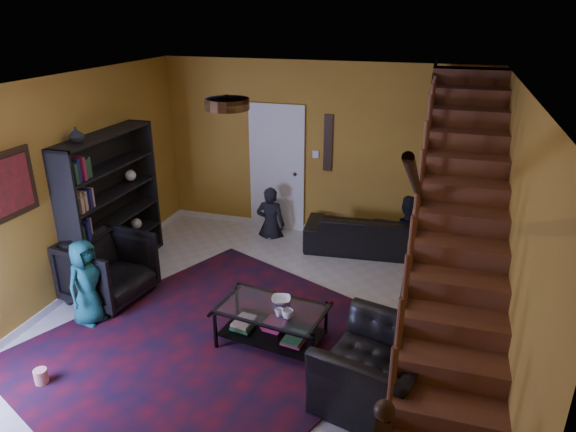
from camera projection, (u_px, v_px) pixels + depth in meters
name	position (u px, v px, depth m)	size (l,w,h in m)	color
floor	(263.00, 318.00, 6.29)	(5.50, 5.50, 0.00)	beige
room	(210.00, 254.00, 7.81)	(5.50, 5.50, 5.50)	#B38527
staircase	(458.00, 235.00, 5.18)	(0.95, 5.02, 3.18)	brown
bookshelf	(113.00, 207.00, 7.11)	(0.35, 1.80, 2.00)	black
door	(277.00, 170.00, 8.50)	(0.82, 0.05, 2.05)	silver
framed_picture	(7.00, 186.00, 5.53)	(0.04, 0.74, 0.74)	maroon
wall_hanging	(328.00, 143.00, 8.08)	(0.14, 0.03, 0.90)	black
ceiling_fixture	(227.00, 104.00, 4.55)	(0.40, 0.40, 0.10)	#3F2814
rug	(209.00, 345.00, 5.76)	(3.28, 3.74, 0.02)	#460C17
sofa	(372.00, 232.00, 7.95)	(2.04, 0.80, 0.60)	black
armchair_left	(108.00, 268.00, 6.57)	(0.92, 0.95, 0.86)	black
armchair_right	(376.00, 368.00, 4.86)	(1.10, 0.96, 0.72)	black
person_adult_a	(271.00, 224.00, 8.48)	(0.47, 0.31, 1.30)	black
person_adult_b	(406.00, 238.00, 7.87)	(0.68, 0.53, 1.39)	black
person_child	(87.00, 283.00, 6.02)	(0.52, 0.34, 1.07)	#1C6C68
coffee_table	(272.00, 322.00, 5.76)	(1.25, 0.84, 0.45)	black
cup_a	(288.00, 314.00, 5.48)	(0.12, 0.12, 0.10)	#999999
cup_b	(279.00, 312.00, 5.52)	(0.09, 0.09, 0.09)	#999999
bowl	(281.00, 300.00, 5.79)	(0.22, 0.22, 0.05)	#999999
vase	(76.00, 135.00, 6.24)	(0.18, 0.18, 0.19)	#999999
popcorn_bucket	(41.00, 376.00, 5.15)	(0.13, 0.13, 0.15)	red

